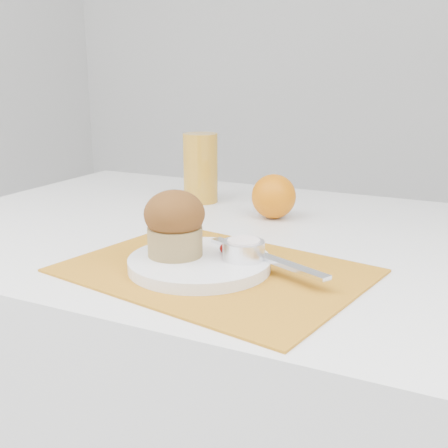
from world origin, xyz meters
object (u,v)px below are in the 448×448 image
at_px(orange, 274,196).
at_px(muffin, 175,223).
at_px(juice_glass, 201,168).
at_px(table, 236,414).
at_px(plate, 200,263).

height_order(orange, muffin, muffin).
xyz_separation_m(orange, juice_glass, (-0.19, 0.06, 0.03)).
distance_m(table, juice_glass, 0.51).
xyz_separation_m(plate, muffin, (-0.04, -0.00, 0.06)).
distance_m(plate, juice_glass, 0.44).
xyz_separation_m(plate, juice_glass, (-0.21, 0.39, 0.06)).
bearing_deg(plate, orange, 92.19).
distance_m(juice_glass, muffin, 0.42).
relative_size(plate, orange, 2.38).
relative_size(table, muffin, 12.53).
distance_m(table, orange, 0.43).
xyz_separation_m(orange, muffin, (-0.02, -0.33, 0.02)).
bearing_deg(orange, juice_glass, 162.31).
distance_m(plate, muffin, 0.07).
bearing_deg(muffin, juice_glass, 113.37).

